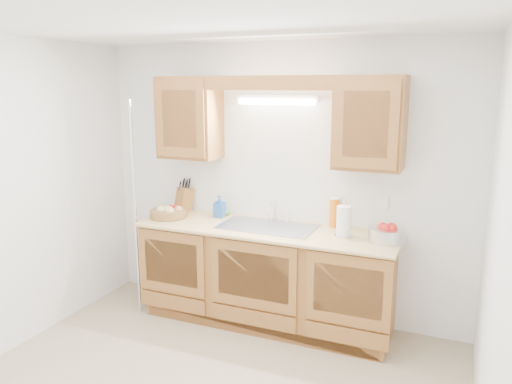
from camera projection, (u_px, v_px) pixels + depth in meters
The scene contains 17 objects.
room at pixel (199, 223), 3.23m from camera, with size 3.52×3.50×2.50m.
base_cabinets at pixel (267, 276), 4.48m from camera, with size 2.20×0.60×0.86m, color #9B622D.
countertop at pixel (266, 230), 4.37m from camera, with size 2.30×0.63×0.04m, color tan.
upper_cabinet_left at pixel (190, 118), 4.62m from camera, with size 0.55×0.33×0.75m, color #9B622D.
upper_cabinet_right at pixel (370, 123), 3.99m from camera, with size 0.55×0.33×0.75m, color #9B622D.
valance at pixel (267, 83), 4.11m from camera, with size 2.20×0.05×0.12m, color #9B622D.
fluorescent_fixture at pixel (277, 100), 4.35m from camera, with size 0.76×0.08×0.08m.
sink at pixel (267, 235), 4.40m from camera, with size 0.84×0.46×0.36m.
wire_shelf_pole at pixel (135, 210), 4.58m from camera, with size 0.03×0.03×2.00m, color silver.
outlet_plate at pixel (384, 202), 4.23m from camera, with size 0.08×0.01×0.12m, color white.
fruit_basket at pixel (169, 212), 4.71m from camera, with size 0.41×0.41×0.11m.
knife_block at pixel (184, 199), 4.92m from camera, with size 0.17×0.22×0.34m.
orange_canister at pixel (334, 212), 4.36m from camera, with size 0.10×0.10×0.26m.
soap_bottle at pixel (220, 206), 4.69m from camera, with size 0.09×0.10×0.21m, color #2152A9.
sponge at pixel (224, 214), 4.80m from camera, with size 0.11×0.07×0.02m.
paper_towel at pixel (344, 221), 4.10m from camera, with size 0.14×0.14×0.30m.
apple_bowl at pixel (387, 234), 3.96m from camera, with size 0.37×0.37×0.15m.
Camera 1 is at (1.55, -2.72, 2.12)m, focal length 35.00 mm.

